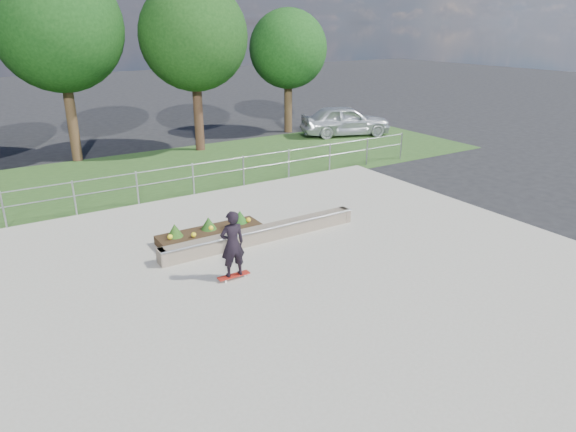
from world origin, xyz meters
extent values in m
plane|color=black|center=(0.00, 0.00, 0.00)|extent=(120.00, 120.00, 0.00)
cube|color=#26451B|center=(0.00, 11.00, 0.01)|extent=(30.00, 8.00, 0.02)
cube|color=gray|center=(0.00, 0.00, 0.03)|extent=(15.00, 15.00, 0.06)
cylinder|color=gray|center=(-6.00, 7.50, 0.60)|extent=(0.06, 0.06, 1.20)
cylinder|color=#989AA0|center=(-4.00, 7.50, 0.60)|extent=(0.06, 0.06, 1.20)
cylinder|color=#989BA0|center=(-2.00, 7.50, 0.60)|extent=(0.06, 0.06, 1.20)
cylinder|color=#979A9F|center=(0.00, 7.50, 0.60)|extent=(0.06, 0.06, 1.20)
cylinder|color=gray|center=(2.00, 7.50, 0.60)|extent=(0.06, 0.06, 1.20)
cylinder|color=gray|center=(4.00, 7.50, 0.60)|extent=(0.06, 0.06, 1.20)
cylinder|color=gray|center=(6.00, 7.50, 0.60)|extent=(0.06, 0.06, 1.20)
cylinder|color=gray|center=(8.00, 7.50, 0.60)|extent=(0.06, 0.06, 1.20)
cylinder|color=gray|center=(10.00, 7.50, 0.60)|extent=(0.06, 0.06, 1.20)
cylinder|color=#93959B|center=(0.00, 7.50, 1.15)|extent=(20.00, 0.04, 0.04)
cylinder|color=gray|center=(0.00, 7.50, 0.70)|extent=(20.00, 0.04, 0.04)
cylinder|color=#372416|center=(-2.50, 15.00, 1.69)|extent=(0.44, 0.44, 3.38)
sphere|color=black|center=(-2.50, 15.00, 5.62)|extent=(5.25, 5.25, 5.25)
cylinder|color=#321E14|center=(3.00, 14.00, 1.57)|extent=(0.44, 0.44, 3.15)
sphere|color=black|center=(3.00, 14.00, 5.25)|extent=(4.90, 4.90, 4.90)
cylinder|color=#342415|center=(9.00, 15.50, 1.35)|extent=(0.44, 0.44, 2.70)
sphere|color=black|center=(9.00, 15.50, 4.50)|extent=(4.20, 4.20, 4.20)
cube|color=brown|center=(0.02, 2.56, 0.26)|extent=(6.00, 0.40, 0.40)
cylinder|color=gray|center=(0.02, 2.36, 0.46)|extent=(6.00, 0.06, 0.06)
cube|color=#685A4C|center=(-2.88, 2.56, 0.26)|extent=(0.15, 0.42, 0.40)
cube|color=brown|center=(2.92, 2.56, 0.26)|extent=(0.15, 0.42, 0.40)
cube|color=black|center=(-1.15, 3.34, 0.18)|extent=(3.00, 1.20, 0.25)
sphere|color=yellow|center=(-2.35, 3.44, 0.39)|extent=(0.14, 0.14, 0.14)
sphere|color=yellow|center=(-1.75, 3.24, 0.39)|extent=(0.14, 0.14, 0.14)
sphere|color=yellow|center=(-1.15, 3.44, 0.39)|extent=(0.14, 0.14, 0.14)
sphere|color=yellow|center=(-0.55, 3.24, 0.39)|extent=(0.14, 0.14, 0.14)
sphere|color=yellow|center=(0.05, 3.44, 0.39)|extent=(0.14, 0.14, 0.14)
cone|color=#1E4413|center=(-2.15, 3.59, 0.49)|extent=(0.44, 0.44, 0.36)
cone|color=#1A4413|center=(-1.15, 3.59, 0.49)|extent=(0.44, 0.44, 0.36)
cone|color=#174614|center=(-0.15, 3.59, 0.49)|extent=(0.44, 0.44, 0.36)
cylinder|color=silver|center=(-1.95, 0.85, 0.09)|extent=(0.05, 0.03, 0.05)
cylinder|color=white|center=(-1.95, 1.03, 0.09)|extent=(0.05, 0.03, 0.05)
cylinder|color=silver|center=(-1.43, 0.85, 0.09)|extent=(0.05, 0.03, 0.05)
cylinder|color=silver|center=(-1.43, 1.03, 0.09)|extent=(0.05, 0.03, 0.05)
cylinder|color=gray|center=(-1.95, 0.94, 0.11)|extent=(0.02, 0.18, 0.02)
cylinder|color=#939397|center=(-1.43, 0.94, 0.11)|extent=(0.02, 0.18, 0.02)
cube|color=maroon|center=(-1.69, 0.94, 0.13)|extent=(0.80, 0.21, 0.02)
imported|color=black|center=(-1.69, 0.94, 0.96)|extent=(0.62, 0.43, 1.64)
imported|color=silver|center=(11.13, 13.01, 0.82)|extent=(5.19, 3.45, 1.64)
camera|label=1|loc=(-6.44, -9.07, 5.81)|focal=32.00mm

